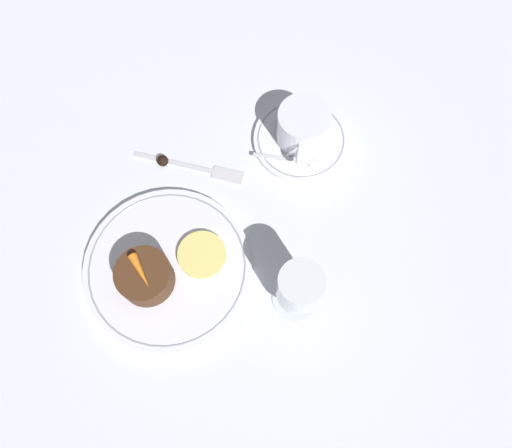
{
  "coord_description": "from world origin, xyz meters",
  "views": [
    {
      "loc": [
        0.2,
        0.12,
        0.72
      ],
      "look_at": [
        -0.04,
        0.08,
        0.04
      ],
      "focal_mm": 35.0,
      "sensor_mm": 36.0,
      "label": 1
    }
  ],
  "objects_px": {
    "coffee_cup": "(303,126)",
    "wine_glass": "(299,288)",
    "fork": "(201,169)",
    "dessert_cake": "(145,277)",
    "dinner_plate": "(168,268)"
  },
  "relations": [
    {
      "from": "wine_glass",
      "to": "dessert_cake",
      "type": "distance_m",
      "value": 0.22
    },
    {
      "from": "coffee_cup",
      "to": "fork",
      "type": "bearing_deg",
      "value": -62.87
    },
    {
      "from": "coffee_cup",
      "to": "fork",
      "type": "height_order",
      "value": "coffee_cup"
    },
    {
      "from": "wine_glass",
      "to": "dessert_cake",
      "type": "height_order",
      "value": "wine_glass"
    },
    {
      "from": "dinner_plate",
      "to": "dessert_cake",
      "type": "height_order",
      "value": "dessert_cake"
    },
    {
      "from": "dinner_plate",
      "to": "dessert_cake",
      "type": "distance_m",
      "value": 0.04
    },
    {
      "from": "fork",
      "to": "dessert_cake",
      "type": "xyz_separation_m",
      "value": [
        0.19,
        -0.04,
        0.03
      ]
    },
    {
      "from": "coffee_cup",
      "to": "wine_glass",
      "type": "height_order",
      "value": "wine_glass"
    },
    {
      "from": "fork",
      "to": "dessert_cake",
      "type": "bearing_deg",
      "value": -11.49
    },
    {
      "from": "dinner_plate",
      "to": "wine_glass",
      "type": "bearing_deg",
      "value": 85.29
    },
    {
      "from": "dinner_plate",
      "to": "dessert_cake",
      "type": "bearing_deg",
      "value": -42.08
    },
    {
      "from": "coffee_cup",
      "to": "dessert_cake",
      "type": "relative_size",
      "value": 1.37
    },
    {
      "from": "coffee_cup",
      "to": "wine_glass",
      "type": "distance_m",
      "value": 0.26
    },
    {
      "from": "fork",
      "to": "dessert_cake",
      "type": "relative_size",
      "value": 2.32
    },
    {
      "from": "wine_glass",
      "to": "dessert_cake",
      "type": "bearing_deg",
      "value": -87.66
    }
  ]
}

